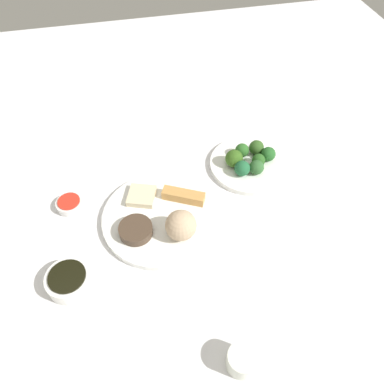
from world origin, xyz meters
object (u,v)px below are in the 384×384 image
sauce_ramekin_sweet_and_sour (70,204)px  teacup (242,360)px  main_plate (161,217)px  soy_sauce_bowl (69,281)px  broccoli_plate (249,165)px

sauce_ramekin_sweet_and_sour → teacup: size_ratio=1.15×
main_plate → sauce_ramekin_sweet_and_sour: 0.24m
teacup → sauce_ramekin_sweet_and_sour: bearing=-55.6°
main_plate → soy_sauce_bowl: 0.26m
soy_sauce_bowl → teacup: teacup is taller
broccoli_plate → teacup: (0.18, 0.50, 0.02)m
broccoli_plate → main_plate: bearing=25.1°
soy_sauce_bowl → main_plate: bearing=-149.2°
soy_sauce_bowl → broccoli_plate: bearing=-152.3°
sauce_ramekin_sweet_and_sour → teacup: bearing=124.4°
teacup → soy_sauce_bowl: bearing=-37.1°
broccoli_plate → soy_sauce_bowl: size_ratio=2.26×
broccoli_plate → sauce_ramekin_sweet_and_sour: 0.49m
soy_sauce_bowl → sauce_ramekin_sweet_and_sour: size_ratio=1.45×
sauce_ramekin_sweet_and_sour → main_plate: bearing=158.2°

